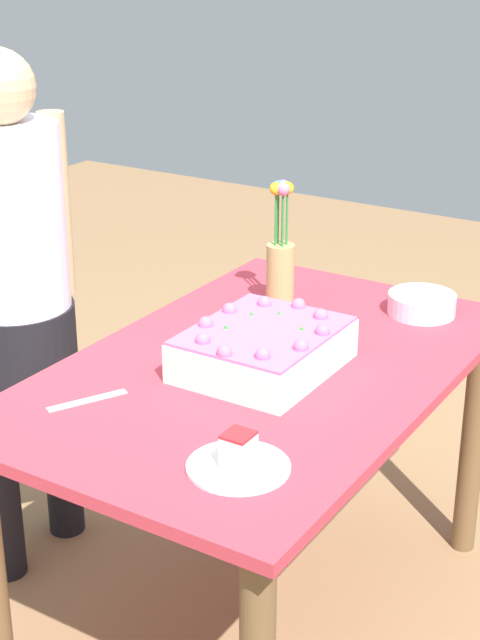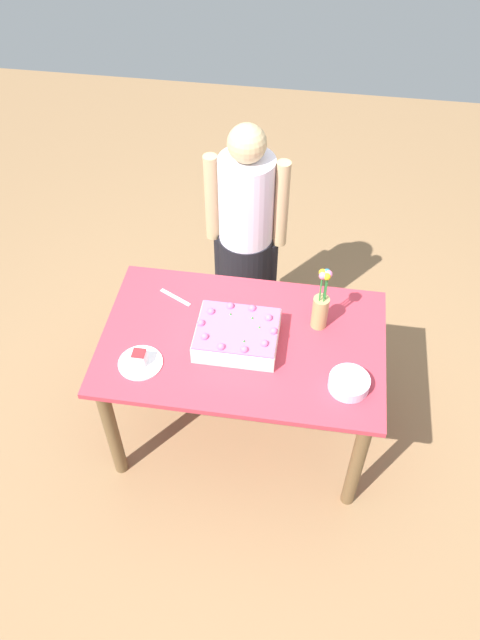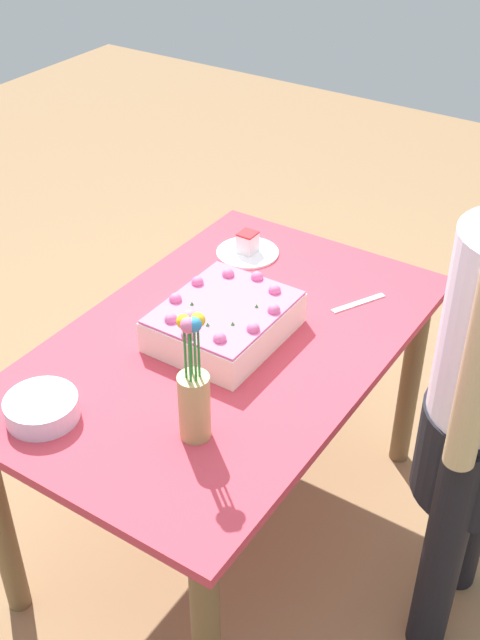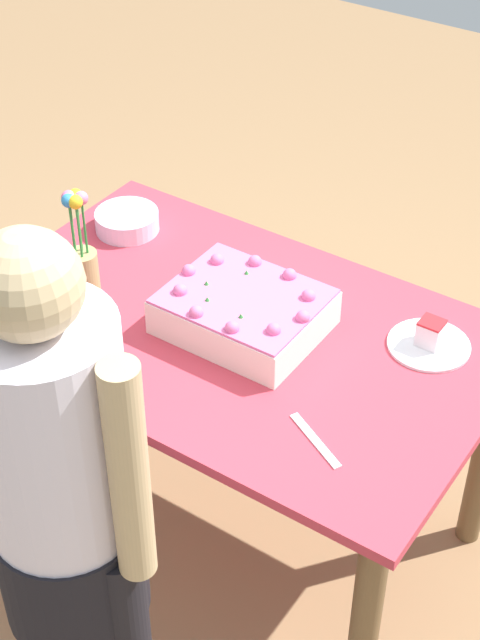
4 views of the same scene
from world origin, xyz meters
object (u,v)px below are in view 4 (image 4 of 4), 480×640
Objects in this scene: fruit_bowl at (127,221)px; sheet_cake at (244,311)px; flower_vase at (83,268)px; person_standing at (63,500)px; serving_plate_with_slice at (430,340)px; cake_knife at (315,440)px.

sheet_cake is at bearing 160.74° from fruit_bowl.
person_standing is (-0.45, 0.58, -0.05)m from flower_vase.
serving_plate_with_slice reaches higher than fruit_bowl.
flower_vase is at bearing -158.45° from cake_knife.
sheet_cake is 0.57m from fruit_bowl.
cake_knife is 0.13× the size of person_standing.
person_standing is at bearing -93.11° from cake_knife.
fruit_bowl is 1.12m from person_standing.
flower_vase is (0.74, -0.08, 0.13)m from cake_knife.
person_standing is at bearing 69.02° from serving_plate_with_slice.
sheet_cake is 1.85× the size of serving_plate_with_slice.
flower_vase reaches higher than cake_knife.
serving_plate_with_slice reaches higher than cake_knife.
fruit_bowl is (0.16, -0.36, -0.11)m from flower_vase.
serving_plate_with_slice is 0.58× the size of flower_vase.
person_standing is (0.30, 0.50, 0.08)m from cake_knife.
person_standing is at bearing 122.84° from fruit_bowl.
sheet_cake reaches higher than serving_plate_with_slice.
person_standing is (-0.07, 0.75, 0.03)m from sheet_cake.
fruit_bowl reaches higher than cake_knife.
serving_plate_with_slice is at bearing -155.45° from flower_vase.
fruit_bowl is (0.97, 0.01, 0.01)m from serving_plate_with_slice.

